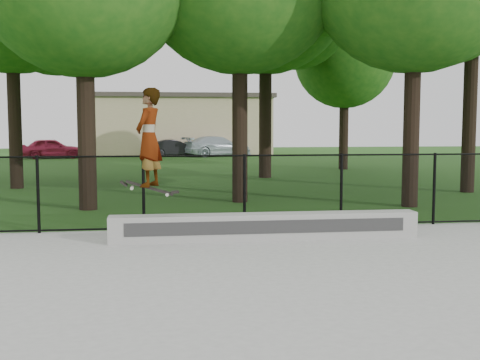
{
  "coord_description": "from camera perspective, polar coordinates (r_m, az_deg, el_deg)",
  "views": [
    {
      "loc": [
        -3.62,
        -5.95,
        2.15
      ],
      "look_at": [
        -2.31,
        4.2,
        1.2
      ],
      "focal_mm": 45.0,
      "sensor_mm": 36.0,
      "label": 1
    }
  ],
  "objects": [
    {
      "name": "car_c",
      "position": [
        40.58,
        -2.12,
        3.21
      ],
      "size": [
        4.67,
        3.21,
        1.35
      ],
      "primitive_type": "imported",
      "rotation": [
        0.0,
        0.0,
        1.91
      ],
      "color": "#A8B6BF",
      "rests_on": "ground"
    },
    {
      "name": "distant_building",
      "position": [
        43.98,
        -5.28,
        5.3
      ],
      "size": [
        12.4,
        6.4,
        4.3
      ],
      "color": "#C6AE8B",
      "rests_on": "ground"
    },
    {
      "name": "chainlink_fence",
      "position": [
        12.46,
        9.58,
        -0.94
      ],
      "size": [
        16.06,
        0.06,
        1.5
      ],
      "color": "black",
      "rests_on": "concrete_slab"
    },
    {
      "name": "car_b",
      "position": [
        40.39,
        -6.23,
        3.02
      ],
      "size": [
        3.26,
        1.63,
        1.13
      ],
      "primitive_type": "imported",
      "rotation": [
        0.0,
        0.0,
        1.71
      ],
      "color": "black",
      "rests_on": "ground"
    },
    {
      "name": "car_a",
      "position": [
        39.9,
        -17.41,
        2.89
      ],
      "size": [
        3.96,
        2.28,
        1.28
      ],
      "primitive_type": "imported",
      "rotation": [
        0.0,
        0.0,
        1.79
      ],
      "color": "maroon",
      "rests_on": "ground"
    },
    {
      "name": "skater_airborne",
      "position": [
        10.5,
        -8.63,
        3.84
      ],
      "size": [
        0.81,
        0.73,
        1.9
      ],
      "color": "black",
      "rests_on": "ground"
    },
    {
      "name": "grind_ledge",
      "position": [
        10.96,
        2.45,
        -4.43
      ],
      "size": [
        5.62,
        0.4,
        0.48
      ],
      "primitive_type": "cube",
      "color": "#A2A29D",
      "rests_on": "concrete_slab"
    }
  ]
}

